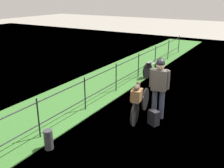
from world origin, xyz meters
The scene contains 10 objects.
ground_plane centered at (0.00, 0.00, 0.00)m, with size 60.00×60.00×0.00m, color gray.
grass_strip centered at (0.00, 3.22, 0.01)m, with size 27.00×2.40×0.03m, color #38702D.
iron_fence centered at (0.00, 2.36, 0.59)m, with size 18.04×0.04×1.02m.
bicycle_main centered at (0.41, 0.79, 0.35)m, with size 1.69×0.33×0.66m.
wooden_crate centered at (0.04, 0.73, 0.81)m, with size 0.35×0.24×0.29m, color brown.
terrier_dog centered at (0.06, 0.73, 1.04)m, with size 0.32×0.18×0.18m.
cyclist_person centered at (0.65, 0.37, 1.00)m, with size 0.32×0.53×1.68m.
backpack_on_paving centered at (0.21, 0.30, 0.20)m, with size 0.28×0.18×0.40m, color black.
mooring_bollard centered at (-2.02, 1.86, 0.23)m, with size 0.20×0.20×0.46m, color #38383D.
bicycle_parked centered at (4.23, 1.96, 0.35)m, with size 1.67×0.27×0.66m.
Camera 1 is at (-5.47, -1.84, 3.24)m, focal length 40.83 mm.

